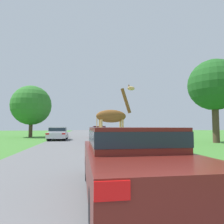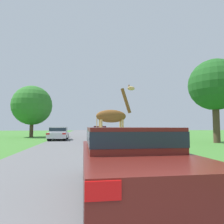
{
  "view_description": "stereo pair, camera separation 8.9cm",
  "coord_description": "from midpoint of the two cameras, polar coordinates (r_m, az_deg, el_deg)",
  "views": [
    {
      "loc": [
        -0.31,
        -0.16,
        1.41
      ],
      "look_at": [
        1.83,
        13.93,
        2.48
      ],
      "focal_mm": 32.0,
      "sensor_mm": 36.0,
      "label": 1
    },
    {
      "loc": [
        -0.22,
        -0.17,
        1.41
      ],
      "look_at": [
        1.83,
        13.93,
        2.48
      ],
      "focal_mm": 32.0,
      "sensor_mm": 36.0,
      "label": 2
    }
  ],
  "objects": [
    {
      "name": "road",
      "position": [
        30.2,
        -7.82,
        -6.91
      ],
      "size": [
        7.48,
        120.0,
        0.0
      ],
      "color": "#5B5B5E",
      "rests_on": "ground"
    },
    {
      "name": "giraffe_near_road",
      "position": [
        14.29,
        0.37,
        -1.27
      ],
      "size": [
        2.93,
        0.92,
        4.58
      ],
      "rotation": [
        0.0,
        0.0,
        -1.47
      ],
      "color": "tan",
      "rests_on": "ground"
    },
    {
      "name": "car_lead_maroon",
      "position": [
        4.22,
        4.91,
        -13.27
      ],
      "size": [
        1.76,
        4.63,
        1.4
      ],
      "color": "#561914",
      "rests_on": "ground"
    },
    {
      "name": "car_queue_right",
      "position": [
        27.28,
        -3.5,
        -5.56
      ],
      "size": [
        1.76,
        4.5,
        1.52
      ],
      "color": "maroon",
      "rests_on": "ground"
    },
    {
      "name": "car_queue_left",
      "position": [
        18.01,
        -2.84,
        -6.4
      ],
      "size": [
        1.92,
        4.01,
        1.38
      ],
      "color": "navy",
      "rests_on": "ground"
    },
    {
      "name": "car_far_ahead",
      "position": [
        22.48,
        -14.9,
        -5.83
      ],
      "size": [
        1.9,
        4.28,
        1.41
      ],
      "color": "silver",
      "rests_on": "ground"
    },
    {
      "name": "car_verge_right",
      "position": [
        10.38,
        5.48,
        -8.01
      ],
      "size": [
        1.85,
        4.53,
        1.37
      ],
      "color": "silver",
      "rests_on": "ground"
    },
    {
      "name": "tree_left_edge",
      "position": [
        20.51,
        27.43,
        6.84
      ],
      "size": [
        4.63,
        4.63,
        7.55
      ],
      "color": "#4C3828",
      "rests_on": "ground"
    },
    {
      "name": "tree_centre_back",
      "position": [
        29.96,
        -21.78,
        1.77
      ],
      "size": [
        5.46,
        5.46,
        7.15
      ],
      "color": "#4C3828",
      "rests_on": "ground"
    }
  ]
}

